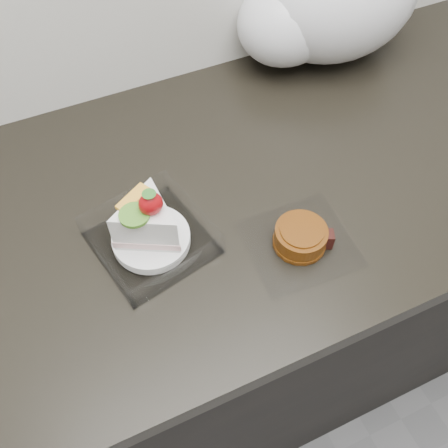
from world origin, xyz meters
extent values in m
cube|color=black|center=(0.00, 1.69, 0.43)|extent=(2.00, 0.60, 0.86)
cube|color=black|center=(0.00, 1.69, 0.88)|extent=(2.04, 0.64, 0.04)
cube|color=white|center=(-0.13, 1.63, 0.90)|extent=(0.20, 0.20, 0.00)
cylinder|color=white|center=(-0.13, 1.63, 0.91)|extent=(0.12, 0.12, 0.02)
ellipsoid|color=#B30B12|center=(-0.12, 1.62, 1.01)|extent=(0.04, 0.03, 0.04)
cone|color=#2D7223|center=(-0.12, 1.62, 1.03)|extent=(0.02, 0.02, 0.01)
cylinder|color=#539D2D|center=(-0.15, 1.62, 1.00)|extent=(0.04, 0.04, 0.01)
cube|color=#FFAF30|center=(-0.14, 1.65, 1.00)|extent=(0.06, 0.04, 0.01)
cube|color=white|center=(0.08, 1.53, 0.90)|extent=(0.17, 0.16, 0.00)
cylinder|color=#6B390C|center=(0.08, 1.53, 0.92)|extent=(0.09, 0.09, 0.03)
cylinder|color=#6B390C|center=(0.08, 1.53, 0.91)|extent=(0.09, 0.09, 0.01)
cylinder|color=#6B390C|center=(0.08, 1.53, 0.94)|extent=(0.07, 0.07, 0.00)
cube|color=black|center=(0.12, 1.52, 0.92)|extent=(0.03, 0.03, 0.03)
ellipsoid|color=silver|center=(0.27, 1.94, 1.00)|extent=(0.23, 0.22, 0.16)
camera|label=1|loc=(-0.20, 1.19, 1.55)|focal=40.00mm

